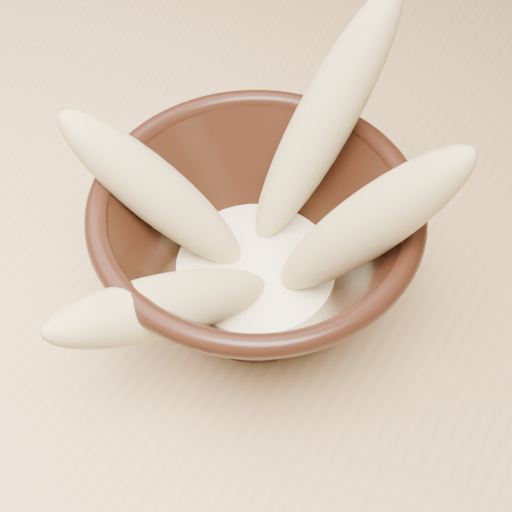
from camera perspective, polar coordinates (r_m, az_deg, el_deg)
The scene contains 7 objects.
table at distance 0.69m, azimuth 16.71°, elevation -2.56°, with size 1.20×0.80×0.75m.
bowl at distance 0.50m, azimuth -0.00°, elevation 0.71°, with size 0.22×0.22×0.12m.
milk_puddle at distance 0.53m, azimuth -0.00°, elevation -1.26°, with size 0.13×0.13×0.02m, color #FBF5CA.
banana_upright at distance 0.50m, azimuth 5.40°, elevation 10.66°, with size 0.04×0.04×0.20m, color tan.
banana_left at distance 0.49m, azimuth -8.00°, elevation 5.08°, with size 0.04×0.04×0.17m, color tan.
banana_right at distance 0.45m, azimuth 8.73°, elevation 2.37°, with size 0.04×0.04×0.18m, color tan.
banana_front at distance 0.46m, azimuth -7.15°, elevation -3.95°, with size 0.04×0.04×0.17m, color tan.
Camera 1 is at (0.02, -0.42, 1.22)m, focal length 50.00 mm.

